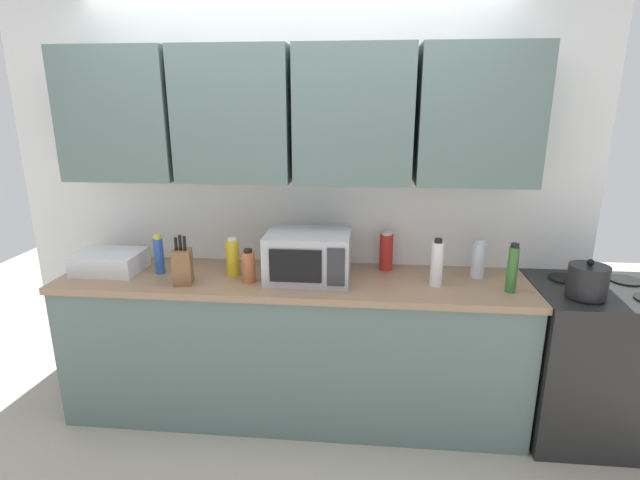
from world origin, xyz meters
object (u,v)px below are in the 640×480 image
at_px(bottle_clear_tall, 478,259).
at_px(bottle_yellow_mustard, 233,258).
at_px(kettle, 588,281).
at_px(bottle_green_oil, 512,269).
at_px(bottle_red_sauce, 386,251).
at_px(knife_block, 183,266).
at_px(bottle_white_jar, 437,263).
at_px(microwave, 308,256).
at_px(bottle_blue_cleaner, 159,255).
at_px(dish_rack, 110,262).
at_px(bottle_spice_jar, 249,266).
at_px(stove_range, 594,362).

xyz_separation_m(bottle_clear_tall, bottle_yellow_mustard, (-1.44, -0.11, 0.00)).
distance_m(kettle, bottle_yellow_mustard, 1.95).
bearing_deg(bottle_green_oil, bottle_clear_tall, 121.65).
height_order(kettle, bottle_red_sauce, bottle_red_sauce).
bearing_deg(kettle, bottle_clear_tall, 151.98).
relative_size(knife_block, bottle_white_jar, 1.05).
xyz_separation_m(microwave, bottle_white_jar, (0.73, -0.03, -0.01)).
xyz_separation_m(knife_block, bottle_green_oil, (1.82, 0.05, 0.03)).
bearing_deg(kettle, microwave, 174.50).
height_order(microwave, bottle_blue_cleaner, microwave).
distance_m(kettle, bottle_red_sauce, 1.10).
xyz_separation_m(bottle_red_sauce, bottle_blue_cleaner, (-1.36, -0.20, -0.00)).
height_order(bottle_red_sauce, bottle_green_oil, bottle_green_oil).
bearing_deg(bottle_clear_tall, dish_rack, -177.18).
relative_size(kettle, bottle_blue_cleaner, 0.85).
xyz_separation_m(microwave, bottle_green_oil, (1.12, -0.09, -0.01)).
relative_size(bottle_red_sauce, bottle_blue_cleaner, 0.99).
relative_size(kettle, bottle_clear_tall, 0.88).
xyz_separation_m(dish_rack, bottle_clear_tall, (2.21, 0.11, 0.05)).
relative_size(bottle_yellow_mustard, bottle_spice_jar, 1.19).
height_order(microwave, dish_rack, microwave).
bearing_deg(bottle_white_jar, kettle, -8.30).
xyz_separation_m(knife_block, bottle_red_sauce, (1.16, 0.35, 0.01)).
xyz_separation_m(stove_range, bottle_yellow_mustard, (-2.11, 0.02, 0.56)).
xyz_separation_m(dish_rack, bottle_spice_jar, (0.89, -0.09, 0.03)).
height_order(microwave, bottle_white_jar, microwave).
bearing_deg(bottle_clear_tall, bottle_green_oil, -58.35).
bearing_deg(bottle_spice_jar, bottle_blue_cleaner, 170.91).
bearing_deg(kettle, bottle_white_jar, 171.70).
distance_m(bottle_red_sauce, bottle_blue_cleaner, 1.37).
xyz_separation_m(dish_rack, bottle_yellow_mustard, (0.77, -0.00, 0.05)).
relative_size(microwave, bottle_blue_cleaner, 2.00).
distance_m(dish_rack, bottle_clear_tall, 2.21).
bearing_deg(bottle_green_oil, dish_rack, 177.37).
height_order(kettle, bottle_yellow_mustard, bottle_yellow_mustard).
height_order(bottle_red_sauce, bottle_blue_cleaner, bottle_blue_cleaner).
height_order(dish_rack, bottle_clear_tall, bottle_clear_tall).
relative_size(microwave, bottle_red_sauce, 2.01).
relative_size(stove_range, bottle_yellow_mustard, 3.91).
bearing_deg(knife_block, bottle_clear_tall, 8.93).
bearing_deg(dish_rack, bottle_clear_tall, 2.82).
distance_m(bottle_white_jar, bottle_green_oil, 0.40).
relative_size(dish_rack, bottle_yellow_mustard, 1.63).
bearing_deg(bottle_clear_tall, microwave, -172.78).
xyz_separation_m(bottle_yellow_mustard, bottle_green_oil, (1.57, -0.10, 0.02)).
distance_m(dish_rack, bottle_green_oil, 2.35).
distance_m(bottle_clear_tall, bottle_blue_cleaner, 1.90).
bearing_deg(microwave, dish_rack, 179.24).
relative_size(knife_block, bottle_spice_jar, 1.46).
height_order(dish_rack, bottle_spice_jar, bottle_spice_jar).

